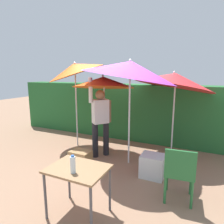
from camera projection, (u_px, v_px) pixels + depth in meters
ground_plane at (106, 162)px, 4.49m from camera, size 24.00×24.00×0.00m
hedge_row at (134, 112)px, 6.02m from camera, size 8.00×0.70×1.65m
umbrella_rainbow at (103, 82)px, 4.70m from camera, size 1.49×1.50×2.01m
umbrella_orange at (75, 69)px, 5.10m from camera, size 1.57×1.52×2.53m
umbrella_yellow at (130, 70)px, 4.09m from camera, size 2.04×2.01×2.44m
umbrella_navy at (175, 80)px, 4.70m from camera, size 1.93×1.90×2.24m
person_vendor at (100, 118)px, 4.65m from camera, size 0.42×0.48×1.88m
chair_plastic at (180, 171)px, 3.01m from camera, size 0.48×0.48×0.89m
cooler_box at (153, 166)px, 3.82m from camera, size 0.44×0.38×0.44m
crate_cardboard at (81, 159)px, 4.23m from camera, size 0.43×0.31×0.36m
folding_table at (78, 173)px, 2.71m from camera, size 0.80×0.60×0.71m
bottle_water at (73, 164)px, 2.53m from camera, size 0.07×0.07×0.24m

